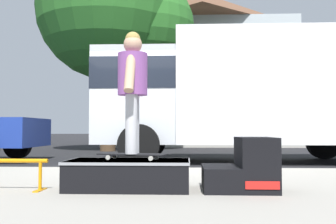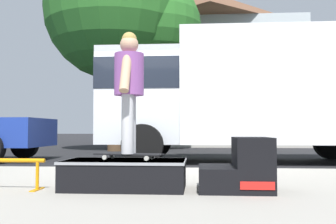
{
  "view_description": "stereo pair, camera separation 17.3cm",
  "coord_description": "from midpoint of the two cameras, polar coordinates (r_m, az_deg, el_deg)",
  "views": [
    {
      "loc": [
        1.2,
        -7.33,
        0.77
      ],
      "look_at": [
        0.93,
        -1.58,
        1.04
      ],
      "focal_mm": 41.95,
      "sensor_mm": 36.0,
      "label": 1
    },
    {
      "loc": [
        1.37,
        -7.32,
        0.77
      ],
      "look_at": [
        0.93,
        -1.58,
        1.04
      ],
      "focal_mm": 41.95,
      "sensor_mm": 36.0,
      "label": 2
    }
  ],
  "objects": [
    {
      "name": "box_truck",
      "position": [
        9.65,
        9.95,
        2.94
      ],
      "size": [
        6.91,
        2.63,
        3.05
      ],
      "color": "white",
      "rests_on": "ground"
    },
    {
      "name": "ground_plane",
      "position": [
        7.48,
        -7.3,
        -8.52
      ],
      "size": [
        140.0,
        140.0,
        0.0
      ],
      "primitive_type": "plane",
      "color": "black"
    },
    {
      "name": "skateboard",
      "position": [
        4.41,
        -6.34,
        -6.18
      ],
      "size": [
        0.81,
        0.38,
        0.07
      ],
      "color": "black",
      "rests_on": "skate_box"
    },
    {
      "name": "skater_kid",
      "position": [
        4.43,
        -6.28,
        4.42
      ],
      "size": [
        0.33,
        0.7,
        1.37
      ],
      "color": "silver",
      "rests_on": "skateboard"
    },
    {
      "name": "street_tree_main",
      "position": [
        15.09,
        -7.76,
        14.05
      ],
      "size": [
        5.8,
        5.27,
        7.89
      ],
      "color": "brown",
      "rests_on": "ground"
    },
    {
      "name": "kicker_ramp",
      "position": [
        4.37,
        9.97,
        -8.03
      ],
      "size": [
        0.77,
        0.74,
        0.57
      ],
      "color": "black",
      "rests_on": "sidewalk_slab"
    },
    {
      "name": "sidewalk_slab",
      "position": [
        4.57,
        -13.97,
        -11.51
      ],
      "size": [
        50.0,
        5.0,
        0.12
      ],
      "primitive_type": "cube",
      "color": "gray",
      "rests_on": "ground"
    },
    {
      "name": "house_behind",
      "position": [
        21.57,
        4.22,
        6.64
      ],
      "size": [
        9.54,
        8.22,
        8.4
      ],
      "color": "silver",
      "rests_on": "ground"
    },
    {
      "name": "skate_box",
      "position": [
        4.4,
        -6.84,
        -8.84
      ],
      "size": [
        1.34,
        0.74,
        0.32
      ],
      "color": "black",
      "rests_on": "sidewalk_slab"
    }
  ]
}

